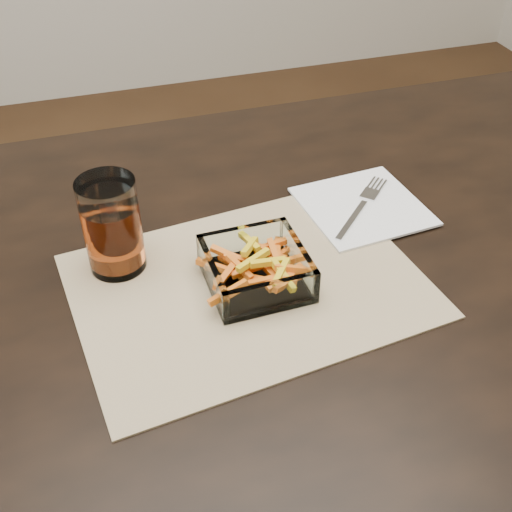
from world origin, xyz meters
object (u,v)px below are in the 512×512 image
object	(u,v)px
glass_bowl	(256,271)
tumbler	(112,228)
dining_table	(307,297)
fork	(362,205)

from	to	relation	value
glass_bowl	tumbler	world-z (taller)	tumbler
dining_table	glass_bowl	bearing A→B (deg)	-155.94
tumbler	fork	distance (m)	0.38
glass_bowl	fork	distance (m)	0.24
fork	glass_bowl	bearing A→B (deg)	-105.63
glass_bowl	tumbler	bearing A→B (deg)	151.70
glass_bowl	fork	size ratio (longest dim) A/B	0.92
glass_bowl	fork	bearing A→B (deg)	29.12
glass_bowl	dining_table	bearing A→B (deg)	24.06
glass_bowl	tumbler	distance (m)	0.20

